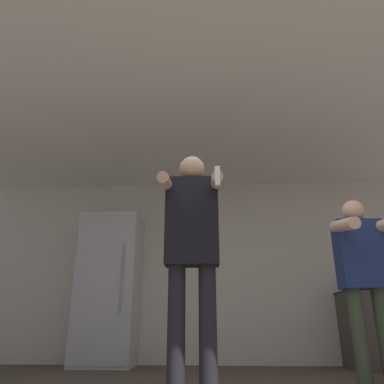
% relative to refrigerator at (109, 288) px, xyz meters
% --- Properties ---
extents(wall_back, '(7.00, 0.06, 2.55)m').
position_rel_refrigerator_xyz_m(wall_back, '(1.52, 0.35, 0.30)').
color(wall_back, beige).
rests_on(wall_back, ground_plane).
extents(ceiling_slab, '(7.00, 3.89, 0.05)m').
position_rel_refrigerator_xyz_m(ceiling_slab, '(1.52, -1.36, 1.60)').
color(ceiling_slab, silver).
rests_on(ceiling_slab, wall_back).
extents(refrigerator, '(0.77, 0.67, 1.95)m').
position_rel_refrigerator_xyz_m(refrigerator, '(0.00, 0.00, 0.00)').
color(refrigerator, silver).
rests_on(refrigerator, ground_plane).
extents(bottle_amber_bourbon, '(0.07, 0.07, 0.21)m').
position_rel_refrigerator_xyz_m(bottle_amber_bourbon, '(3.21, 0.04, 0.02)').
color(bottle_amber_bourbon, black).
rests_on(bottle_amber_bourbon, counter).
extents(bottle_short_whiskey, '(0.08, 0.08, 0.32)m').
position_rel_refrigerator_xyz_m(bottle_short_whiskey, '(3.34, 0.04, 0.06)').
color(bottle_short_whiskey, '#563314').
rests_on(bottle_short_whiskey, counter).
extents(person_woman_foreground, '(0.47, 0.49, 1.78)m').
position_rel_refrigerator_xyz_m(person_woman_foreground, '(1.25, -2.31, 0.09)').
color(person_woman_foreground, black).
rests_on(person_woman_foreground, ground_plane).
extents(person_man_side, '(0.49, 0.53, 1.55)m').
position_rel_refrigerator_xyz_m(person_man_side, '(2.67, -1.81, -0.04)').
color(person_man_side, '#38422D').
rests_on(person_man_side, ground_plane).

